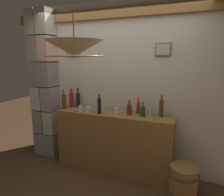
{
  "coord_description": "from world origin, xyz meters",
  "views": [
    {
      "loc": [
        1.05,
        -1.86,
        1.81
      ],
      "look_at": [
        0.0,
        0.78,
        1.22
      ],
      "focal_mm": 31.38,
      "sensor_mm": 36.0,
      "label": 1
    }
  ],
  "objects_px": {
    "liquor_bottle_brandy": "(99,106)",
    "glass_tumbler_rocks": "(80,109)",
    "pendant_lamp": "(74,49)",
    "liquor_bottle_rum": "(150,110)",
    "liquor_bottle_scotch": "(64,101)",
    "liquor_bottle_port": "(78,100)",
    "wooden_barrel": "(183,182)",
    "liquor_bottle_vermouth": "(138,107)",
    "liquor_bottle_mezcal": "(72,99)",
    "liquor_bottle_vodka": "(129,109)",
    "glass_tumbler_highball": "(116,111)",
    "liquor_bottle_amaro": "(161,108)",
    "glass_tumbler_shot": "(88,109)",
    "liquor_bottle_bourbon": "(143,111)"
  },
  "relations": [
    {
      "from": "glass_tumbler_shot",
      "to": "liquor_bottle_vermouth",
      "type": "bearing_deg",
      "value": 14.58
    },
    {
      "from": "liquor_bottle_vermouth",
      "to": "liquor_bottle_bourbon",
      "type": "height_order",
      "value": "liquor_bottle_vermouth"
    },
    {
      "from": "liquor_bottle_vermouth",
      "to": "liquor_bottle_amaro",
      "type": "xyz_separation_m",
      "value": [
        0.34,
        -0.02,
        0.03
      ]
    },
    {
      "from": "liquor_bottle_brandy",
      "to": "liquor_bottle_bourbon",
      "type": "xyz_separation_m",
      "value": [
        0.65,
        0.11,
        -0.05
      ]
    },
    {
      "from": "liquor_bottle_scotch",
      "to": "liquor_bottle_port",
      "type": "height_order",
      "value": "liquor_bottle_port"
    },
    {
      "from": "liquor_bottle_scotch",
      "to": "glass_tumbler_highball",
      "type": "height_order",
      "value": "liquor_bottle_scotch"
    },
    {
      "from": "liquor_bottle_scotch",
      "to": "liquor_bottle_port",
      "type": "xyz_separation_m",
      "value": [
        0.16,
        0.19,
        0.0
      ]
    },
    {
      "from": "glass_tumbler_highball",
      "to": "pendant_lamp",
      "type": "relative_size",
      "value": 0.14
    },
    {
      "from": "pendant_lamp",
      "to": "liquor_bottle_mezcal",
      "type": "bearing_deg",
      "value": 126.03
    },
    {
      "from": "liquor_bottle_vodka",
      "to": "wooden_barrel",
      "type": "height_order",
      "value": "liquor_bottle_vodka"
    },
    {
      "from": "liquor_bottle_scotch",
      "to": "glass_tumbler_highball",
      "type": "xyz_separation_m",
      "value": [
        0.91,
        0.05,
        -0.08
      ]
    },
    {
      "from": "liquor_bottle_vermouth",
      "to": "liquor_bottle_mezcal",
      "type": "distance_m",
      "value": 1.17
    },
    {
      "from": "glass_tumbler_rocks",
      "to": "liquor_bottle_brandy",
      "type": "bearing_deg",
      "value": 5.8
    },
    {
      "from": "liquor_bottle_rum",
      "to": "glass_tumbler_shot",
      "type": "distance_m",
      "value": 0.96
    },
    {
      "from": "wooden_barrel",
      "to": "glass_tumbler_shot",
      "type": "bearing_deg",
      "value": 173.03
    },
    {
      "from": "liquor_bottle_scotch",
      "to": "liquor_bottle_amaro",
      "type": "bearing_deg",
      "value": 5.29
    },
    {
      "from": "liquor_bottle_mezcal",
      "to": "glass_tumbler_rocks",
      "type": "distance_m",
      "value": 0.38
    },
    {
      "from": "liquor_bottle_port",
      "to": "liquor_bottle_mezcal",
      "type": "bearing_deg",
      "value": -153.26
    },
    {
      "from": "glass_tumbler_rocks",
      "to": "pendant_lamp",
      "type": "xyz_separation_m",
      "value": [
        0.4,
        -0.75,
        0.88
      ]
    },
    {
      "from": "pendant_lamp",
      "to": "wooden_barrel",
      "type": "bearing_deg",
      "value": 27.73
    },
    {
      "from": "liquor_bottle_rum",
      "to": "liquor_bottle_mezcal",
      "type": "bearing_deg",
      "value": 179.65
    },
    {
      "from": "pendant_lamp",
      "to": "liquor_bottle_vodka",
      "type": "bearing_deg",
      "value": 68.89
    },
    {
      "from": "liquor_bottle_rum",
      "to": "wooden_barrel",
      "type": "bearing_deg",
      "value": -33.06
    },
    {
      "from": "liquor_bottle_amaro",
      "to": "liquor_bottle_mezcal",
      "type": "height_order",
      "value": "liquor_bottle_amaro"
    },
    {
      "from": "liquor_bottle_scotch",
      "to": "liquor_bottle_rum",
      "type": "height_order",
      "value": "liquor_bottle_scotch"
    },
    {
      "from": "liquor_bottle_port",
      "to": "liquor_bottle_amaro",
      "type": "bearing_deg",
      "value": -1.88
    },
    {
      "from": "liquor_bottle_bourbon",
      "to": "glass_tumbler_rocks",
      "type": "relative_size",
      "value": 2.13
    },
    {
      "from": "liquor_bottle_rum",
      "to": "glass_tumbler_highball",
      "type": "bearing_deg",
      "value": -170.88
    },
    {
      "from": "liquor_bottle_bourbon",
      "to": "glass_tumbler_rocks",
      "type": "bearing_deg",
      "value": -171.79
    },
    {
      "from": "liquor_bottle_port",
      "to": "liquor_bottle_rum",
      "type": "bearing_deg",
      "value": -2.62
    },
    {
      "from": "pendant_lamp",
      "to": "liquor_bottle_rum",
      "type": "bearing_deg",
      "value": 56.2
    },
    {
      "from": "glass_tumbler_highball",
      "to": "liquor_bottle_port",
      "type": "bearing_deg",
      "value": 169.75
    },
    {
      "from": "glass_tumbler_shot",
      "to": "glass_tumbler_highball",
      "type": "bearing_deg",
      "value": 10.87
    },
    {
      "from": "liquor_bottle_vermouth",
      "to": "liquor_bottle_amaro",
      "type": "distance_m",
      "value": 0.34
    },
    {
      "from": "liquor_bottle_vermouth",
      "to": "wooden_barrel",
      "type": "xyz_separation_m",
      "value": [
        0.72,
        -0.38,
        -0.84
      ]
    },
    {
      "from": "glass_tumbler_rocks",
      "to": "glass_tumbler_shot",
      "type": "bearing_deg",
      "value": 23.58
    },
    {
      "from": "liquor_bottle_mezcal",
      "to": "wooden_barrel",
      "type": "bearing_deg",
      "value": -10.64
    },
    {
      "from": "liquor_bottle_scotch",
      "to": "liquor_bottle_rum",
      "type": "xyz_separation_m",
      "value": [
        1.41,
        0.13,
        -0.04
      ]
    },
    {
      "from": "liquor_bottle_brandy",
      "to": "glass_tumbler_rocks",
      "type": "height_order",
      "value": "liquor_bottle_brandy"
    },
    {
      "from": "liquor_bottle_port",
      "to": "glass_tumbler_rocks",
      "type": "distance_m",
      "value": 0.35
    },
    {
      "from": "liquor_bottle_bourbon",
      "to": "pendant_lamp",
      "type": "xyz_separation_m",
      "value": [
        -0.55,
        -0.89,
        0.85
      ]
    },
    {
      "from": "liquor_bottle_rum",
      "to": "liquor_bottle_port",
      "type": "bearing_deg",
      "value": 177.38
    },
    {
      "from": "glass_tumbler_shot",
      "to": "wooden_barrel",
      "type": "height_order",
      "value": "glass_tumbler_shot"
    },
    {
      "from": "liquor_bottle_port",
      "to": "liquor_bottle_rum",
      "type": "relative_size",
      "value": 1.42
    },
    {
      "from": "liquor_bottle_bourbon",
      "to": "pendant_lamp",
      "type": "distance_m",
      "value": 1.35
    },
    {
      "from": "liquor_bottle_brandy",
      "to": "glass_tumbler_rocks",
      "type": "xyz_separation_m",
      "value": [
        -0.31,
        -0.03,
        -0.07
      ]
    },
    {
      "from": "liquor_bottle_brandy",
      "to": "glass_tumbler_rocks",
      "type": "distance_m",
      "value": 0.32
    },
    {
      "from": "liquor_bottle_vermouth",
      "to": "liquor_bottle_vodka",
      "type": "height_order",
      "value": "liquor_bottle_vermouth"
    },
    {
      "from": "liquor_bottle_port",
      "to": "glass_tumbler_shot",
      "type": "bearing_deg",
      "value": -35.55
    },
    {
      "from": "liquor_bottle_amaro",
      "to": "liquor_bottle_mezcal",
      "type": "distance_m",
      "value": 1.51
    }
  ]
}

